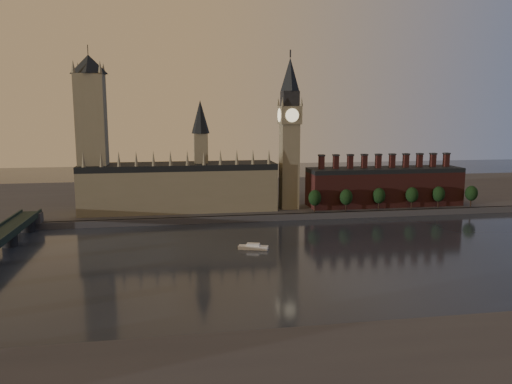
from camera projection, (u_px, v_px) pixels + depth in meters
ground at (321, 260)px, 239.21m from camera, size 900.00×900.00×0.00m
north_bank at (258, 195)px, 412.22m from camera, size 900.00×182.00×4.00m
palace_of_westminster at (180, 185)px, 337.04m from camera, size 130.00×30.30×74.00m
victoria_tower at (92, 129)px, 322.02m from camera, size 24.00×24.00×108.00m
big_ben at (290, 132)px, 338.93m from camera, size 15.00×15.00×107.00m
chimney_block at (384, 186)px, 356.65m from camera, size 110.00×25.00×37.00m
embankment_tree_0 at (315, 198)px, 332.89m from camera, size 8.60×8.60×14.88m
embankment_tree_1 at (346, 197)px, 335.68m from camera, size 8.60×8.60×14.88m
embankment_tree_2 at (379, 196)px, 341.44m from camera, size 8.60×8.60×14.88m
embankment_tree_3 at (412, 195)px, 344.91m from camera, size 8.60×8.60×14.88m
embankment_tree_4 at (439, 194)px, 348.28m from camera, size 8.60×8.60×14.88m
embankment_tree_5 at (471, 193)px, 351.59m from camera, size 8.60×8.60×14.88m
river_boat at (253, 247)px, 257.76m from camera, size 15.97×8.96×3.07m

